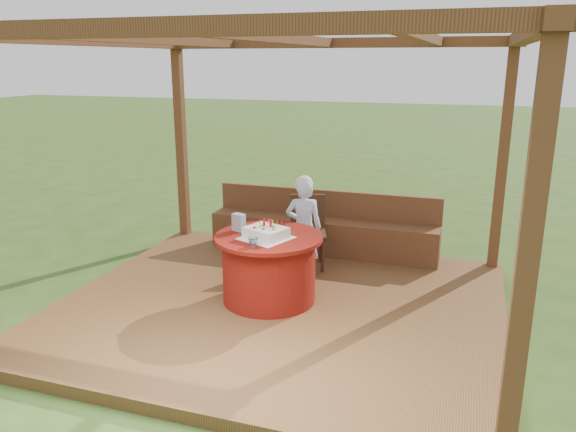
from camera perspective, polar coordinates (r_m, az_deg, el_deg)
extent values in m
plane|color=#2E4C19|center=(6.02, -0.76, -9.83)|extent=(60.00, 60.00, 0.00)
cube|color=brown|center=(5.99, -0.76, -9.31)|extent=(4.50, 4.00, 0.12)
cube|color=brown|center=(3.47, 23.01, -5.32)|extent=(0.12, 0.12, 2.60)
cube|color=brown|center=(8.11, -10.79, 7.10)|extent=(0.12, 0.12, 2.60)
cube|color=brown|center=(7.11, 20.96, 5.17)|extent=(0.12, 0.12, 2.60)
cube|color=brown|center=(3.71, -10.98, 18.35)|extent=(4.50, 0.14, 0.12)
cube|color=brown|center=(7.24, 4.26, 17.13)|extent=(4.50, 0.14, 0.12)
cube|color=brown|center=(6.46, -19.83, 16.48)|extent=(0.14, 4.00, 0.12)
cube|color=brown|center=(5.14, 23.20, 16.59)|extent=(0.14, 4.00, 0.12)
cube|color=brown|center=(5.99, -13.25, 17.09)|extent=(0.10, 3.70, 0.10)
cube|color=brown|center=(5.44, -0.87, 17.67)|extent=(0.10, 3.70, 0.10)
cube|color=brown|center=(5.16, 13.57, 17.37)|extent=(0.10, 3.70, 0.10)
cube|color=brown|center=(7.41, 3.54, -2.01)|extent=(3.00, 0.42, 0.45)
cube|color=brown|center=(7.46, 3.95, 1.32)|extent=(3.00, 0.06, 0.35)
cylinder|color=maroon|center=(5.91, -1.94, -5.49)|extent=(0.97, 0.97, 0.68)
cylinder|color=maroon|center=(5.79, -1.98, -2.18)|extent=(1.12, 1.12, 0.04)
cube|color=#392012|center=(6.80, 2.04, -1.85)|extent=(0.53, 0.53, 0.05)
cylinder|color=#392012|center=(6.71, 0.62, -4.01)|extent=(0.04, 0.04, 0.42)
cylinder|color=#392012|center=(6.72, 3.52, -4.01)|extent=(0.04, 0.04, 0.42)
cylinder|color=#392012|center=(7.03, 0.60, -3.08)|extent=(0.04, 0.04, 0.42)
cylinder|color=#392012|center=(7.04, 3.37, -3.08)|extent=(0.04, 0.04, 0.42)
cube|color=#392012|center=(6.92, 2.01, 0.40)|extent=(0.41, 0.17, 0.45)
imported|color=#A7CCF8|center=(6.55, 1.60, -1.17)|extent=(0.47, 0.36, 1.15)
sphere|color=white|center=(6.42, 1.63, 3.21)|extent=(0.21, 0.21, 0.21)
cube|color=white|center=(5.69, -2.24, -2.26)|extent=(0.57, 0.57, 0.01)
cube|color=white|center=(5.67, -2.24, -1.70)|extent=(0.47, 0.43, 0.11)
cylinder|color=red|center=(5.69, -2.44, -0.66)|extent=(0.03, 0.03, 0.08)
cylinder|color=red|center=(5.67, -1.78, -0.72)|extent=(0.03, 0.03, 0.08)
sphere|color=red|center=(5.64, -3.42, -1.12)|extent=(0.04, 0.04, 0.04)
sphere|color=blue|center=(5.59, -2.50, -1.24)|extent=(0.04, 0.04, 0.04)
sphere|color=orange|center=(5.58, -1.47, -1.28)|extent=(0.04, 0.04, 0.04)
sphere|color=yellow|center=(5.69, -2.74, -0.94)|extent=(0.04, 0.04, 0.04)
sphere|color=green|center=(5.66, -1.48, -1.03)|extent=(0.04, 0.04, 0.04)
cube|color=#C881AE|center=(5.94, -5.03, -0.65)|extent=(0.15, 0.12, 0.18)
imported|color=white|center=(5.44, -3.56, -2.66)|extent=(0.12, 0.12, 0.09)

